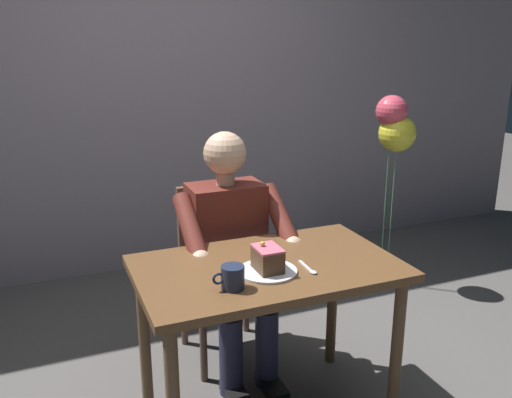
% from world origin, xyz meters
% --- Properties ---
extents(cafe_rear_panel, '(6.40, 0.12, 3.00)m').
position_xyz_m(cafe_rear_panel, '(0.00, -1.90, 1.50)').
color(cafe_rear_panel, gray).
rests_on(cafe_rear_panel, ground).
extents(dining_table, '(1.06, 0.64, 0.72)m').
position_xyz_m(dining_table, '(0.00, 0.00, 0.63)').
color(dining_table, brown).
rests_on(dining_table, ground).
extents(chair, '(0.42, 0.42, 0.88)m').
position_xyz_m(chair, '(0.00, -0.60, 0.48)').
color(chair, brown).
rests_on(chair, ground).
extents(seated_person, '(0.53, 0.58, 1.19)m').
position_xyz_m(seated_person, '(0.00, -0.43, 0.62)').
color(seated_person, maroon).
rests_on(seated_person, ground).
extents(dessert_plate, '(0.23, 0.23, 0.01)m').
position_xyz_m(dessert_plate, '(0.03, 0.07, 0.73)').
color(dessert_plate, white).
rests_on(dessert_plate, dining_table).
extents(cake_slice, '(0.10, 0.13, 0.11)m').
position_xyz_m(cake_slice, '(0.03, 0.07, 0.78)').
color(cake_slice, '#523824').
rests_on(cake_slice, dessert_plate).
extents(coffee_cup, '(0.12, 0.09, 0.09)m').
position_xyz_m(coffee_cup, '(0.21, 0.16, 0.77)').
color(coffee_cup, '#1E2741').
rests_on(coffee_cup, dining_table).
extents(dessert_spoon, '(0.03, 0.14, 0.01)m').
position_xyz_m(dessert_spoon, '(-0.13, 0.12, 0.73)').
color(dessert_spoon, silver).
rests_on(dessert_spoon, dining_table).
extents(balloon_display, '(0.26, 0.24, 1.27)m').
position_xyz_m(balloon_display, '(-1.27, -0.93, 0.96)').
color(balloon_display, '#B2C1C6').
rests_on(balloon_display, ground).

